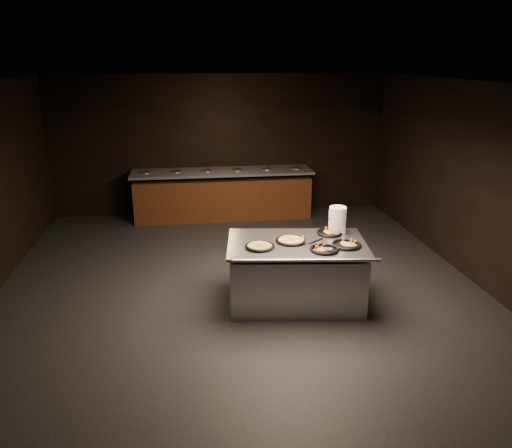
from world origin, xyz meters
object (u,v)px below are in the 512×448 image
(plate_stack, at_px, (337,220))
(pan_veggie_whole, at_px, (260,246))
(serving_counter, at_px, (296,274))
(pan_cheese_whole, at_px, (291,240))

(plate_stack, bearing_deg, pan_veggie_whole, -159.76)
(serving_counter, xyz_separation_m, plate_stack, (0.64, 0.31, 0.64))
(pan_veggie_whole, relative_size, pan_cheese_whole, 0.94)
(serving_counter, relative_size, pan_cheese_whole, 4.79)
(pan_veggie_whole, xyz_separation_m, pan_cheese_whole, (0.44, 0.16, 0.00))
(serving_counter, height_order, pan_veggie_whole, pan_veggie_whole)
(plate_stack, xyz_separation_m, pan_veggie_whole, (-1.15, -0.43, -0.16))
(serving_counter, bearing_deg, plate_stack, 32.91)
(serving_counter, height_order, pan_cheese_whole, pan_cheese_whole)
(pan_veggie_whole, bearing_deg, serving_counter, 12.63)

